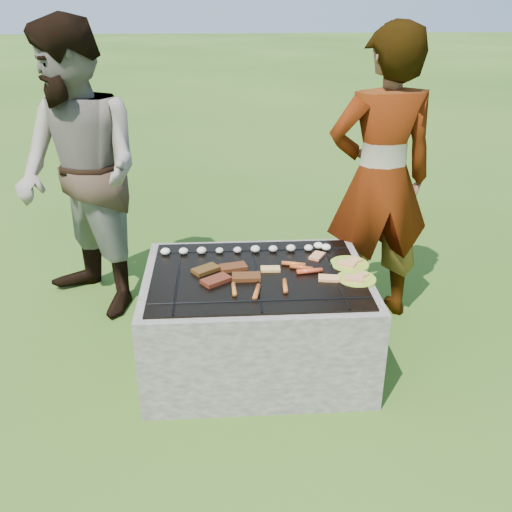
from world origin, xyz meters
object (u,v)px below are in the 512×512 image
(plate_near, at_px, (356,279))
(bystander, at_px, (80,174))
(fire_pit, at_px, (257,323))
(cook, at_px, (380,180))
(plate_far, at_px, (349,264))

(plate_near, relative_size, bystander, 0.12)
(fire_pit, xyz_separation_m, cook, (0.84, 0.58, 0.69))
(fire_pit, relative_size, plate_near, 5.35)
(bystander, bearing_deg, plate_near, 18.66)
(fire_pit, height_order, cook, cook)
(cook, bearing_deg, plate_near, 62.57)
(bystander, bearing_deg, cook, 40.41)
(fire_pit, height_order, plate_far, plate_far)
(fire_pit, xyz_separation_m, plate_far, (0.56, 0.09, 0.33))
(fire_pit, bearing_deg, plate_near, -10.08)
(cook, xyz_separation_m, bystander, (-1.96, 0.20, 0.02))
(plate_far, height_order, bystander, bystander)
(plate_far, relative_size, plate_near, 1.05)
(plate_far, height_order, cook, cook)
(plate_near, xyz_separation_m, bystander, (-1.68, 0.88, 0.38))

